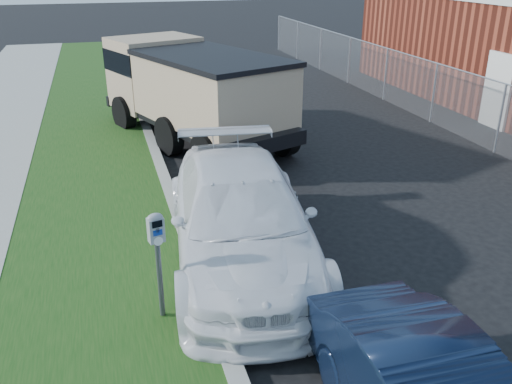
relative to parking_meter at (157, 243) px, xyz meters
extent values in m
plane|color=black|center=(3.29, 0.86, -1.27)|extent=(120.00, 120.00, 0.00)
cube|color=gray|center=(0.69, 2.86, -1.20)|extent=(0.25, 50.00, 0.15)
cube|color=#133C10|center=(-0.91, 2.86, -1.21)|extent=(3.00, 50.00, 0.13)
plane|color=slate|center=(9.29, 7.86, -0.37)|extent=(0.00, 30.00, 30.00)
cylinder|color=#959BA3|center=(9.29, 7.86, 0.53)|extent=(0.04, 30.00, 0.04)
cylinder|color=#959BA3|center=(9.29, 4.86, -0.37)|extent=(0.06, 0.06, 1.80)
cylinder|color=#959BA3|center=(9.29, 7.86, -0.37)|extent=(0.06, 0.06, 1.80)
cylinder|color=#959BA3|center=(9.29, 10.86, -0.37)|extent=(0.06, 0.06, 1.80)
cylinder|color=#959BA3|center=(9.29, 13.86, -0.37)|extent=(0.06, 0.06, 1.80)
cylinder|color=#959BA3|center=(9.29, 16.86, -0.37)|extent=(0.06, 0.06, 1.80)
cylinder|color=#959BA3|center=(9.29, 19.86, -0.37)|extent=(0.06, 0.06, 1.80)
cylinder|color=#959BA3|center=(9.29, 22.86, -0.37)|extent=(0.06, 0.06, 1.80)
cube|color=silver|center=(10.74, 6.86, -0.17)|extent=(0.08, 1.10, 2.20)
cylinder|color=#3F4247|center=(0.00, 0.00, -0.56)|extent=(0.09, 0.09, 1.13)
cube|color=gray|center=(0.00, 0.00, 0.20)|extent=(0.23, 0.18, 0.34)
ellipsoid|color=gray|center=(0.00, 0.00, 0.37)|extent=(0.24, 0.18, 0.13)
cube|color=black|center=(0.02, -0.07, 0.31)|extent=(0.13, 0.04, 0.09)
cube|color=navy|center=(0.02, -0.07, 0.18)|extent=(0.12, 0.03, 0.08)
cylinder|color=silver|center=(0.02, -0.07, 0.06)|extent=(0.12, 0.03, 0.12)
cube|color=#3F4247|center=(0.02, -0.07, 0.22)|extent=(0.05, 0.02, 0.06)
imported|color=white|center=(1.47, 1.40, -0.47)|extent=(2.95, 5.76, 1.60)
cube|color=black|center=(1.98, 7.95, -0.54)|extent=(4.38, 6.83, 0.35)
cube|color=#9B8264|center=(1.15, 10.12, 0.29)|extent=(2.86, 2.54, 2.02)
cube|color=black|center=(1.15, 10.12, 0.70)|extent=(2.90, 2.57, 0.61)
cube|color=#9B8264|center=(2.27, 7.19, 0.29)|extent=(3.77, 4.83, 1.62)
cube|color=black|center=(2.27, 7.19, 1.13)|extent=(3.91, 4.96, 0.12)
cube|color=black|center=(0.81, 11.01, -0.62)|extent=(2.32, 1.00, 0.30)
cylinder|color=black|center=(0.10, 9.61, -0.77)|extent=(0.66, 1.06, 1.01)
cylinder|color=black|center=(2.27, 10.44, -0.77)|extent=(0.66, 1.06, 1.01)
cylinder|color=black|center=(1.07, 7.06, -0.77)|extent=(0.66, 1.06, 1.01)
cylinder|color=black|center=(3.24, 7.89, -0.77)|extent=(0.66, 1.06, 1.01)
cylinder|color=black|center=(1.72, 5.36, -0.77)|extent=(0.66, 1.06, 1.01)
cylinder|color=black|center=(3.89, 6.19, -0.77)|extent=(0.66, 1.06, 1.01)
camera|label=1|loc=(-0.49, -6.34, 3.43)|focal=38.00mm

